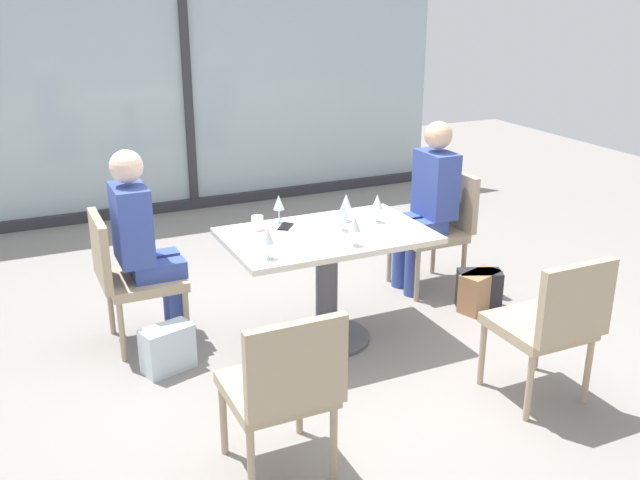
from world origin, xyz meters
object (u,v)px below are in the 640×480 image
at_px(chair_far_right, 439,223).
at_px(dining_table_main, 327,263).
at_px(handbag_1, 168,349).
at_px(wine_glass_4, 346,202).
at_px(wine_glass_0, 343,210).
at_px(wine_glass_5, 354,224).
at_px(wine_glass_1, 377,202).
at_px(wine_glass_2, 279,203).
at_px(chair_front_right, 552,321).
at_px(handbag_0, 480,291).
at_px(handbag_2, 479,290).
at_px(chair_front_left, 284,385).
at_px(coffee_cup, 257,223).
at_px(wine_glass_3, 268,236).
at_px(person_far_left, 143,238).
at_px(person_far_right, 428,198).
at_px(cell_phone_on_table, 286,226).
at_px(chair_far_left, 128,272).

bearing_deg(chair_far_right, dining_table_main, -158.08).
bearing_deg(handbag_1, dining_table_main, -18.36).
xyz_separation_m(wine_glass_4, handbag_1, (-1.23, -0.11, -0.72)).
height_order(wine_glass_0, wine_glass_5, same).
relative_size(wine_glass_1, wine_glass_2, 1.00).
relative_size(chair_front_right, handbag_0, 2.90).
bearing_deg(wine_glass_0, handbag_2, -1.18).
bearing_deg(handbag_0, chair_front_left, -168.28).
xyz_separation_m(coffee_cup, handbag_1, (-0.66, -0.19, -0.64)).
height_order(dining_table_main, coffee_cup, coffee_cup).
height_order(chair_far_right, wine_glass_1, wine_glass_1).
bearing_deg(chair_front_right, dining_table_main, 123.15).
relative_size(chair_front_left, chair_front_right, 1.00).
bearing_deg(wine_glass_3, person_far_left, 127.45).
distance_m(person_far_left, wine_glass_1, 1.48).
relative_size(wine_glass_2, coffee_cup, 2.06).
bearing_deg(person_far_right, chair_front_left, -137.79).
relative_size(chair_far_right, wine_glass_1, 4.70).
height_order(cell_phone_on_table, handbag_2, cell_phone_on_table).
bearing_deg(dining_table_main, chair_front_left, -123.15).
height_order(person_far_left, wine_glass_5, person_far_left).
bearing_deg(wine_glass_3, wine_glass_5, -1.33).
distance_m(chair_far_right, handbag_1, 2.24).
bearing_deg(wine_glass_0, chair_far_right, 24.13).
bearing_deg(handbag_1, handbag_0, -18.57).
bearing_deg(wine_glass_4, person_far_right, 20.66).
relative_size(wine_glass_0, handbag_1, 0.62).
xyz_separation_m(chair_far_right, wine_glass_2, (-1.34, -0.15, 0.37)).
distance_m(wine_glass_5, handbag_0, 1.35).
xyz_separation_m(dining_table_main, handbag_2, (1.18, -0.02, -0.39)).
bearing_deg(chair_front_left, person_far_right, 42.21).
relative_size(dining_table_main, wine_glass_2, 6.77).
xyz_separation_m(chair_far_left, wine_glass_3, (0.66, -0.72, 0.37)).
xyz_separation_m(wine_glass_3, wine_glass_4, (0.69, 0.41, 0.00)).
height_order(person_far_right, wine_glass_0, person_far_right).
distance_m(person_far_right, wine_glass_1, 0.78).
distance_m(chair_far_left, wine_glass_1, 1.62).
xyz_separation_m(wine_glass_2, wine_glass_4, (0.40, -0.16, 0.00)).
bearing_deg(person_far_right, wine_glass_3, -154.67).
relative_size(wine_glass_1, handbag_1, 0.62).
xyz_separation_m(wine_glass_2, handbag_2, (1.37, -0.33, -0.72)).
distance_m(chair_far_right, wine_glass_0, 1.19).
xyz_separation_m(wine_glass_1, coffee_cup, (-0.75, 0.18, -0.09)).
relative_size(wine_glass_3, wine_glass_5, 1.00).
height_order(dining_table_main, chair_far_left, chair_far_left).
distance_m(chair_far_left, wine_glass_3, 1.04).
relative_size(wine_glass_0, handbag_2, 0.62).
height_order(person_far_left, coffee_cup, person_far_left).
height_order(chair_far_right, coffee_cup, chair_far_right).
bearing_deg(person_far_right, dining_table_main, -156.02).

